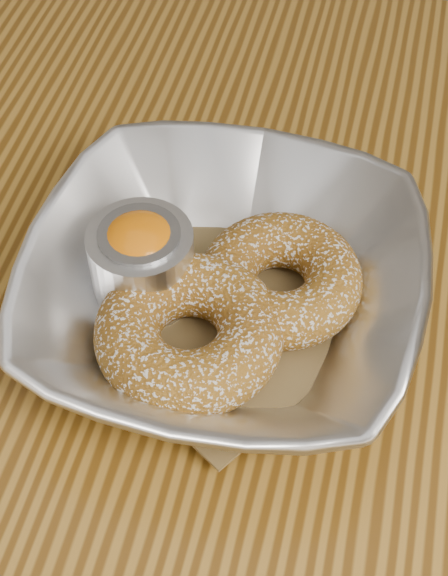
% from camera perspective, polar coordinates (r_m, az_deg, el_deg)
% --- Properties ---
extents(table, '(1.20, 0.80, 0.75)m').
position_cam_1_polar(table, '(0.58, 10.15, -12.88)').
color(table, brown).
rests_on(table, ground_plane).
extents(serving_bowl, '(0.22, 0.22, 0.05)m').
position_cam_1_polar(serving_bowl, '(0.50, 0.00, -0.18)').
color(serving_bowl, silver).
rests_on(serving_bowl, table).
extents(parchment, '(0.20, 0.20, 0.00)m').
position_cam_1_polar(parchment, '(0.51, 0.00, -1.49)').
color(parchment, brown).
rests_on(parchment, table).
extents(donut_back, '(0.11, 0.11, 0.03)m').
position_cam_1_polar(donut_back, '(0.50, 3.68, 0.58)').
color(donut_back, brown).
rests_on(donut_back, parchment).
extents(donut_front, '(0.12, 0.12, 0.04)m').
position_cam_1_polar(donut_front, '(0.48, -2.27, -2.89)').
color(donut_front, brown).
rests_on(donut_front, parchment).
extents(ramekin, '(0.06, 0.06, 0.06)m').
position_cam_1_polar(ramekin, '(0.50, -5.34, 1.77)').
color(ramekin, silver).
rests_on(ramekin, table).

